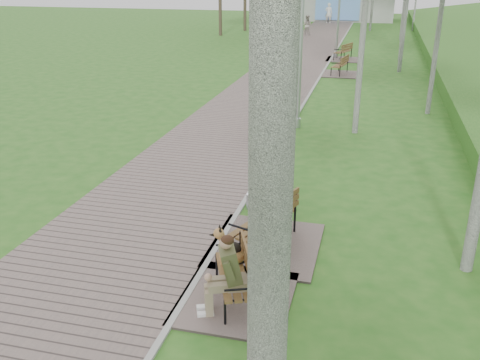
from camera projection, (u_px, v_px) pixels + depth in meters
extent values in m
cube|color=#6E5D59|center=(282.00, 76.00, 24.97)|extent=(3.50, 67.00, 0.04)
cube|color=#999993|center=(320.00, 77.00, 24.57)|extent=(0.10, 67.00, 0.05)
cube|color=#6193D9|center=(338.00, 5.00, 48.56)|extent=(4.00, 0.20, 2.60)
cube|color=#6E5D59|center=(236.00, 298.00, 8.19)|extent=(1.68, 1.86, 0.04)
cube|color=brown|center=(233.00, 275.00, 8.05)|extent=(0.91, 1.45, 0.04)
cube|color=brown|center=(247.00, 260.00, 7.99)|extent=(0.56, 1.31, 0.31)
cube|color=#6E5D59|center=(266.00, 245.00, 9.76)|extent=(1.93, 2.14, 0.04)
cube|color=brown|center=(263.00, 222.00, 9.60)|extent=(1.01, 1.67, 0.04)
cube|color=brown|center=(276.00, 211.00, 9.36)|extent=(0.59, 1.52, 0.35)
cube|color=#6E5D59|center=(340.00, 74.00, 25.29)|extent=(1.77, 1.97, 0.04)
cube|color=brown|center=(339.00, 65.00, 25.14)|extent=(0.70, 1.53, 0.04)
cube|color=brown|center=(345.00, 60.00, 24.95)|extent=(0.31, 1.46, 0.32)
cube|color=#6E5D59|center=(343.00, 59.00, 29.29)|extent=(1.78, 1.98, 0.04)
cube|color=brown|center=(343.00, 52.00, 29.14)|extent=(0.92, 1.55, 0.04)
cube|color=brown|center=(347.00, 47.00, 28.92)|extent=(0.53, 1.41, 0.33)
cylinder|color=#9DA0A5|center=(252.00, 201.00, 11.21)|extent=(0.23, 0.23, 0.34)
cylinder|color=#9DA0A5|center=(253.00, 74.00, 10.22)|extent=(0.14, 0.14, 5.66)
cylinder|color=#9DA0A5|center=(297.00, 123.00, 16.92)|extent=(0.20, 0.20, 0.30)
cylinder|color=#9DA0A5|center=(301.00, 48.00, 16.05)|extent=(0.12, 0.12, 4.97)
cylinder|color=#9DA0A5|center=(336.00, 56.00, 29.75)|extent=(0.19, 0.19, 0.29)
cylinder|color=#9DA0A5|center=(339.00, 14.00, 28.92)|extent=(0.11, 0.11, 4.78)
cylinder|color=#9DA0A5|center=(354.00, 21.00, 48.92)|extent=(0.19, 0.19, 0.29)
imported|color=silver|center=(329.00, 13.00, 47.74)|extent=(0.69, 0.49, 1.77)
imported|color=#9F958A|center=(307.00, 25.00, 39.47)|extent=(0.76, 0.61, 1.46)
cylinder|color=silver|center=(273.00, 78.00, 2.21)|extent=(0.19, 0.19, 8.64)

